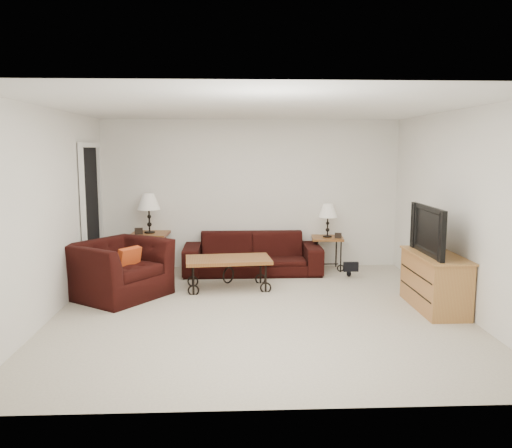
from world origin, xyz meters
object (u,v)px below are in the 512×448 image
Objects in this scene: side_table_right at (327,253)px; armchair at (119,269)px; coffee_table at (228,273)px; lamp_right at (328,220)px; lamp_left at (149,213)px; tv_stand at (435,281)px; television at (436,230)px; sofa at (252,253)px; side_table_left at (150,252)px; backpack at (349,262)px.

armchair is (-3.14, -1.48, 0.11)m from side_table_right.
lamp_right is at bearing 34.73° from coffee_table.
lamp_left is 4.53m from tv_stand.
lamp_left reaches higher than lamp_right.
coffee_table is 2.91m from television.
lamp_right is at bearing 8.11° from sofa.
armchair reaches higher than tv_stand.
lamp_left is 1.16× the size of lamp_right.
side_table_right is at bearing 113.70° from tv_stand.
side_table_left is 1.40× the size of backpack.
television is at bearing 180.00° from tv_stand.
lamp_right is (1.26, 0.18, 0.51)m from sofa.
tv_stand reaches higher than backpack.
coffee_table is 1.03× the size of armchair.
sofa is at bearing 68.21° from coffee_table.
side_table_left is 1.16× the size of lamp_right.
lamp_right reaches higher than coffee_table.
lamp_right is 2.09m from coffee_table.
lamp_left is 1.61m from armchair.
armchair is 2.56× the size of backpack.
television is at bearing -29.53° from lamp_left.
lamp_left is 1.88m from coffee_table.
sofa is 1.28m from side_table_right.
coffee_table is at bearing 157.87° from tv_stand.
backpack is at bearing -9.06° from side_table_left.
tv_stand is 1.84m from backpack.
lamp_right is at bearing 0.00° from lamp_left.
side_table_left reaches higher than coffee_table.
television is at bearing -29.53° from side_table_left.
coffee_table is 1.15× the size of television.
backpack is at bearing -37.82° from armchair.
lamp_left is at bearing 0.00° from side_table_left.
side_table_right is at bearing 0.00° from lamp_left.
side_table_left reaches higher than backpack.
side_table_right is (1.26, 0.18, -0.05)m from sofa.
sofa is 1.69m from side_table_left.
tv_stand is (2.23, -2.03, 0.03)m from sofa.
side_table_right is at bearing 133.90° from backpack.
side_table_right is 2.41m from tv_stand.
lamp_right is 0.46× the size of coffee_table.
lamp_right is at bearing 0.00° from side_table_right.
tv_stand is at bearing -22.13° from coffee_table.
armchair is at bearing -154.69° from side_table_right.
armchair is at bearing -145.18° from sofa.
sofa is at bearing -175.47° from backpack.
lamp_right is 2.41m from television.
sofa is 3.01m from tv_stand.
lamp_left is 0.55× the size of armchair.
sofa is 3.44× the size of side_table_left.
side_table_right is 0.47× the size of tv_stand.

